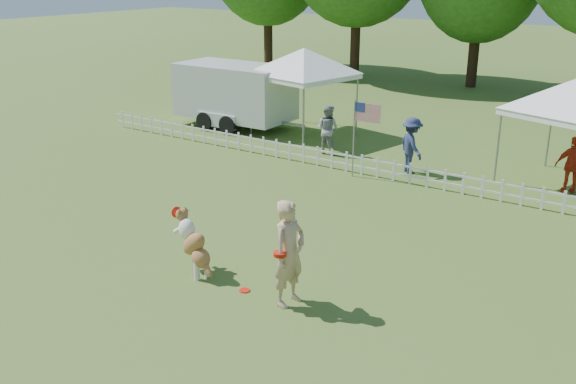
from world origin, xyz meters
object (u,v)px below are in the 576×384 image
(spectator_b, at_px, (411,145))
(handler, at_px, (289,253))
(flag_pole, at_px, (354,139))
(spectator_c, at_px, (573,165))
(frisbee_on_turf, at_px, (245,290))
(canopy_tent_left, at_px, (304,93))
(canopy_tent_right, at_px, (569,134))
(spectator_a, at_px, (328,129))
(dog, at_px, (194,244))
(cargo_trailer, at_px, (235,95))

(spectator_b, bearing_deg, handler, 139.53)
(flag_pole, bearing_deg, spectator_c, 17.92)
(frisbee_on_turf, bearing_deg, canopy_tent_left, 117.83)
(flag_pole, bearing_deg, handler, -71.99)
(handler, xyz_separation_m, canopy_tent_left, (-6.39, 10.24, 0.51))
(canopy_tent_right, height_order, spectator_a, canopy_tent_right)
(handler, xyz_separation_m, spectator_b, (-1.42, 8.29, -0.16))
(spectator_a, height_order, spectator_c, spectator_a)
(flag_pole, bearing_deg, frisbee_on_turf, -79.12)
(handler, distance_m, spectator_a, 9.70)
(flag_pole, distance_m, spectator_c, 5.78)
(spectator_a, bearing_deg, flag_pole, 141.11)
(handler, bearing_deg, dog, 97.11)
(dog, height_order, canopy_tent_right, canopy_tent_right)
(handler, xyz_separation_m, frisbee_on_turf, (-0.93, -0.10, -0.96))
(canopy_tent_right, distance_m, spectator_a, 7.02)
(cargo_trailer, xyz_separation_m, flag_pole, (6.49, -2.76, -0.08))
(frisbee_on_turf, distance_m, spectator_b, 8.45)
(canopy_tent_right, bearing_deg, handler, -87.08)
(dog, height_order, cargo_trailer, cargo_trailer)
(frisbee_on_turf, relative_size, canopy_tent_right, 0.07)
(dog, relative_size, canopy_tent_left, 0.41)
(canopy_tent_left, distance_m, spectator_c, 9.30)
(flag_pole, height_order, spectator_b, flag_pole)
(frisbee_on_turf, height_order, canopy_tent_left, canopy_tent_left)
(canopy_tent_left, height_order, spectator_c, canopy_tent_left)
(canopy_tent_right, height_order, spectator_c, canopy_tent_right)
(spectator_a, distance_m, spectator_b, 3.02)
(handler, relative_size, canopy_tent_left, 0.65)
(dog, xyz_separation_m, frisbee_on_turf, (1.24, -0.03, -0.60))
(canopy_tent_right, relative_size, spectator_a, 1.83)
(dog, bearing_deg, canopy_tent_left, 131.38)
(dog, distance_m, canopy_tent_left, 11.18)
(flag_pole, bearing_deg, dog, -88.83)
(handler, distance_m, flag_pole, 7.49)
(handler, distance_m, cargo_trailer, 13.36)
(cargo_trailer, height_order, spectator_a, cargo_trailer)
(flag_pole, relative_size, spectator_a, 1.40)
(canopy_tent_right, distance_m, spectator_b, 4.17)
(frisbee_on_turf, bearing_deg, spectator_b, 93.34)
(frisbee_on_turf, xyz_separation_m, canopy_tent_left, (-5.46, 10.34, 1.47))
(canopy_tent_right, bearing_deg, spectator_a, -154.75)
(dog, xyz_separation_m, canopy_tent_left, (-4.22, 10.31, 0.87))
(canopy_tent_left, height_order, spectator_a, canopy_tent_left)
(cargo_trailer, bearing_deg, dog, -55.22)
(spectator_c, bearing_deg, cargo_trailer, -28.13)
(canopy_tent_right, height_order, cargo_trailer, canopy_tent_right)
(cargo_trailer, height_order, flag_pole, cargo_trailer)
(frisbee_on_turf, relative_size, spectator_c, 0.13)
(canopy_tent_left, bearing_deg, cargo_trailer, -158.02)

